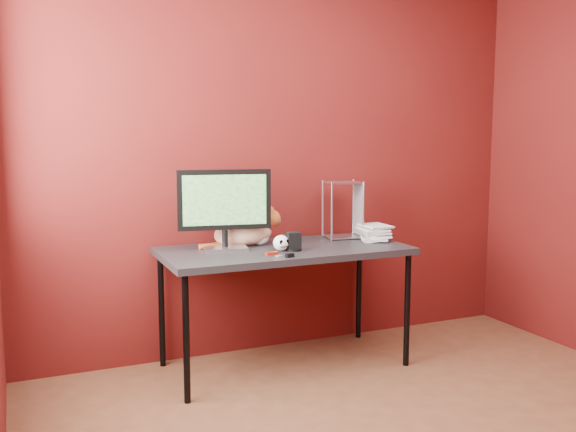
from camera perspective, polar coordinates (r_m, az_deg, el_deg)
name	(u,v)px	position (r m, az deg, el deg)	size (l,w,h in m)	color
room	(449,134)	(2.74, 14.09, 7.07)	(3.52, 3.52, 2.61)	brown
desk	(284,256)	(3.93, -0.32, -3.55)	(1.50, 0.70, 0.75)	black
monitor	(225,205)	(3.83, -5.66, 0.95)	(0.55, 0.22, 0.48)	#AAAAAF
cat	(244,232)	(4.00, -3.90, -1.42)	(0.52, 0.26, 0.24)	orange
skull_mug	(281,243)	(3.80, -0.60, -2.41)	(0.10, 0.10, 0.09)	white
speaker	(294,242)	(3.82, 0.50, -2.33)	(0.10, 0.10, 0.11)	black
book_stack	(363,155)	(4.17, 6.68, 5.38)	(0.24, 0.27, 1.10)	beige
wire_rack	(343,210)	(4.26, 4.89, 0.57)	(0.24, 0.21, 0.38)	#AAAAAF
pocket_knife	(272,253)	(3.70, -1.43, -3.35)	(0.08, 0.02, 0.02)	#A01D0C
black_gadget	(290,255)	(3.62, 0.14, -3.52)	(0.05, 0.03, 0.02)	black
washer	(279,256)	(3.65, -0.83, -3.57)	(0.05, 0.05, 0.00)	#AAAAAF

